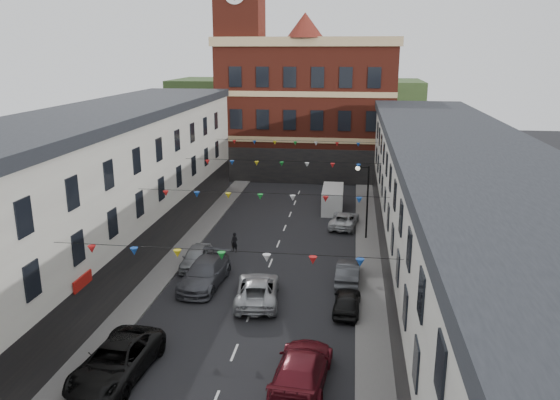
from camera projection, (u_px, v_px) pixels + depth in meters
The scene contains 19 objects.
ground at pixel (249, 315), 31.14m from camera, with size 160.00×160.00×0.00m, color black.
pavement_left at pixel (146, 292), 33.92m from camera, with size 1.80×64.00×0.15m, color #605E5B.
pavement_right at pixel (371, 306), 32.14m from camera, with size 1.80×64.00×0.15m, color #605E5B.
terrace_left at pixel (55, 213), 32.20m from camera, with size 8.40×56.00×10.70m.
terrace_right at pixel (467, 239), 29.28m from camera, with size 8.40×56.00×9.70m.
civic_building at pixel (308, 106), 65.22m from camera, with size 20.60×13.30×18.50m.
clock_tower at pixel (240, 47), 61.57m from camera, with size 5.60×5.60×30.00m.
distant_hill at pixel (296, 111), 89.55m from camera, with size 40.00×14.00×10.00m, color #2F4821.
street_lamp at pixel (365, 192), 42.63m from camera, with size 1.10×0.36×6.00m.
car_left_c at pixel (116, 361), 25.10m from camera, with size 2.70×5.86×1.63m, color black.
car_left_d at pixel (205, 273), 34.92m from camera, with size 2.30×5.67×1.65m, color #46474E.
car_left_e at pixel (196, 257), 37.94m from camera, with size 1.69×4.20×1.43m, color gray.
car_right_c at pixel (302, 369), 24.47m from camera, with size 2.31×5.67×1.65m, color maroon.
car_right_d at pixel (347, 301), 31.42m from camera, with size 1.52×3.78×1.29m, color black.
car_right_e at pixel (348, 272), 35.48m from camera, with size 1.48×4.24×1.40m, color #414348.
car_right_f at pixel (344, 220), 46.55m from camera, with size 2.13×4.62×1.28m, color #B3B6B8.
moving_car at pixel (257, 290), 32.72m from camera, with size 2.50×5.43×1.51m, color #A1A3A7.
white_van at pixel (333, 199), 51.22m from camera, with size 1.91×4.96×2.19m, color beige.
pedestrian at pixel (235, 242), 40.73m from camera, with size 0.55×0.36×1.51m, color black.
Camera 1 is at (5.53, -27.77, 14.64)m, focal length 35.00 mm.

